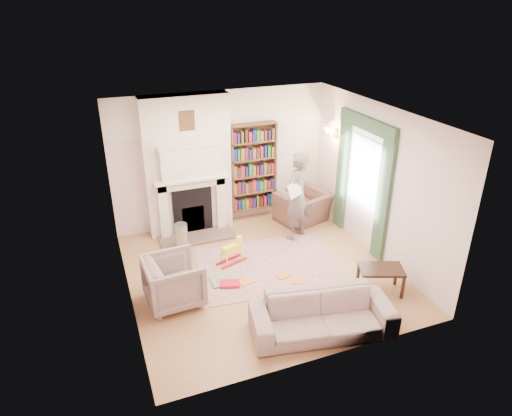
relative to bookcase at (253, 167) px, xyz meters
name	(u,v)px	position (x,y,z in m)	size (l,w,h in m)	color
floor	(261,272)	(-0.65, -2.12, -1.18)	(4.50, 4.50, 0.00)	#97663C
ceiling	(262,116)	(-0.65, -2.12, 1.62)	(4.50, 4.50, 0.00)	white
wall_back	(221,159)	(-0.65, 0.13, 0.22)	(4.50, 4.50, 0.00)	silver
wall_front	(329,270)	(-0.65, -4.37, 0.22)	(4.50, 4.50, 0.00)	silver
wall_left	(121,223)	(-2.90, -2.12, 0.22)	(4.50, 4.50, 0.00)	silver
wall_right	(377,182)	(1.60, -2.12, 0.22)	(4.50, 4.50, 0.00)	silver
fireplace	(188,167)	(-1.40, -0.07, 0.21)	(1.70, 0.58, 2.80)	silver
bookcase	(253,167)	(0.00, 0.00, 0.00)	(1.00, 0.24, 1.85)	brown
window	(364,172)	(1.58, -1.72, 0.27)	(0.02, 0.90, 1.30)	silver
curtain_left	(383,199)	(1.55, -2.42, 0.02)	(0.07, 0.32, 2.40)	#2A4029
curtain_right	(342,173)	(1.55, -1.02, 0.02)	(0.07, 0.32, 2.40)	#2A4029
pelmet	(367,124)	(1.54, -1.72, 1.20)	(0.09, 1.70, 0.24)	#2A4029
wall_sconce	(327,135)	(1.38, -0.62, 0.72)	(0.20, 0.24, 0.24)	gold
rug	(268,265)	(-0.46, -1.96, -1.17)	(2.46, 1.90, 0.01)	tan
armchair_reading	(303,207)	(0.92, -0.57, -0.84)	(1.02, 0.89, 0.66)	brown
armchair_left	(174,281)	(-2.25, -2.42, -0.78)	(0.84, 0.87, 0.79)	#A89F8A
sofa	(322,315)	(-0.41, -3.89, -0.88)	(2.04, 0.80, 0.60)	#B1A392
man_reading	(297,196)	(0.47, -1.17, -0.27)	(0.66, 0.43, 1.81)	#61534D
newspaper	(295,190)	(0.32, -1.37, -0.03)	(0.38, 0.02, 0.27)	silver
coffee_table	(380,280)	(0.96, -3.35, -0.95)	(0.70, 0.45, 0.45)	#331C11
paraffin_heater	(182,237)	(-1.78, -0.84, -0.90)	(0.24, 0.24, 0.55)	#A9ADB1
rocking_horse	(231,251)	(-1.04, -1.64, -0.93)	(0.55, 0.22, 0.49)	yellow
board_game	(222,280)	(-1.38, -2.14, -1.15)	(0.40, 0.40, 0.03)	gold
game_box_lid	(230,284)	(-1.30, -2.32, -1.14)	(0.33, 0.22, 0.05)	red
comic_annuals	(275,282)	(-0.56, -2.53, -1.16)	(1.12, 0.70, 0.02)	red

